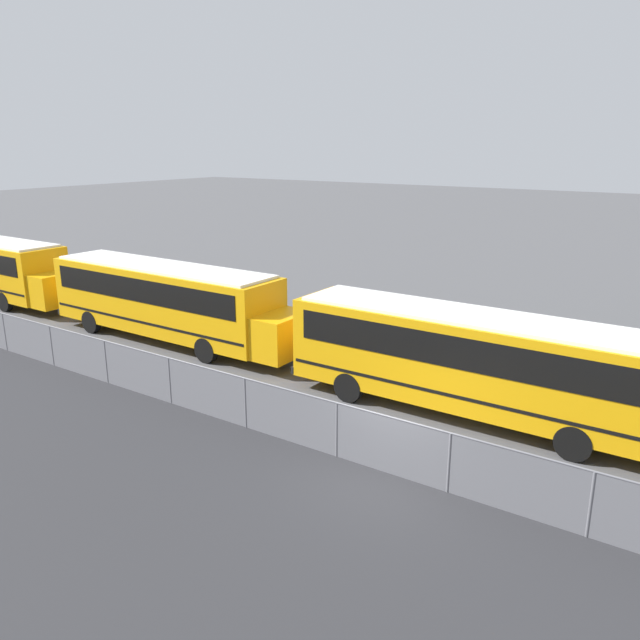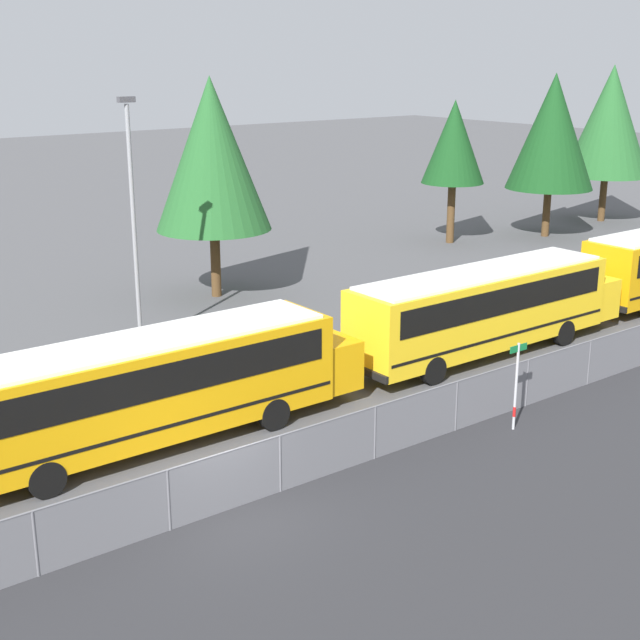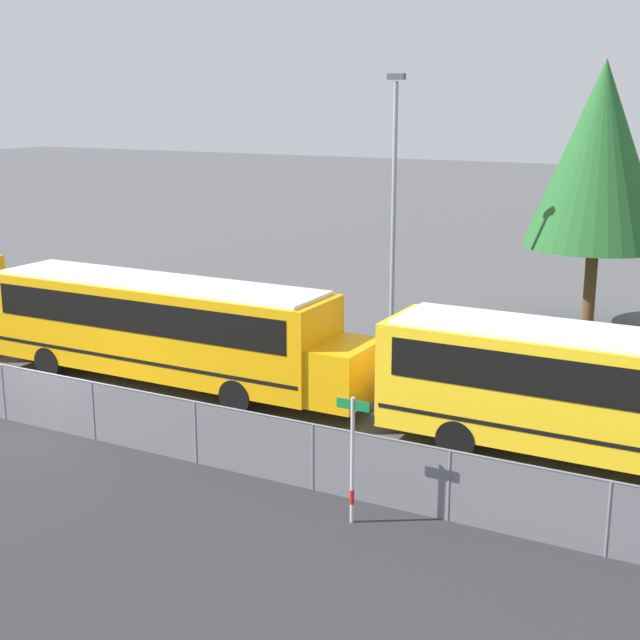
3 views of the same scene
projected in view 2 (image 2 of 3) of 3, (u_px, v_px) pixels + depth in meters
The scene contains 11 objects.
ground_plane at pixel (228, 510), 21.25m from camera, with size 200.00×200.00×0.00m, color #4C4C4F.
road_strip at pixel (397, 635), 16.68m from camera, with size 110.93×12.00×0.01m.
fence at pixel (227, 480), 21.02m from camera, with size 77.00×0.07×1.53m.
school_bus_2 at pixel (157, 382), 24.28m from camera, with size 12.30×2.46×3.14m.
school_bus_3 at pixel (487, 304), 31.73m from camera, with size 12.30×2.46×3.14m.
street_sign at pixel (516, 384), 25.40m from camera, with size 0.70×0.09×2.63m.
light_pole at pixel (133, 215), 31.74m from camera, with size 0.60×0.24×9.02m.
tree_0 at pixel (610, 121), 55.95m from camera, with size 5.29×5.29×9.80m.
tree_1 at pixel (212, 154), 38.15m from camera, with size 5.03×5.03×9.58m.
tree_2 at pixel (552, 132), 51.23m from camera, with size 5.05×5.05×9.41m.
tree_3 at pixel (454, 143), 49.56m from camera, with size 3.53×3.53×8.01m.
Camera 2 is at (-9.81, -16.47, 10.47)m, focal length 50.00 mm.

